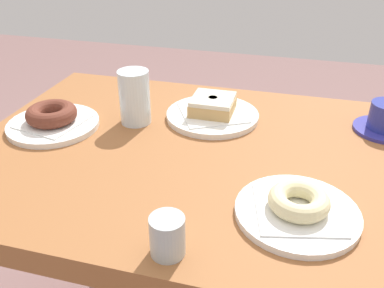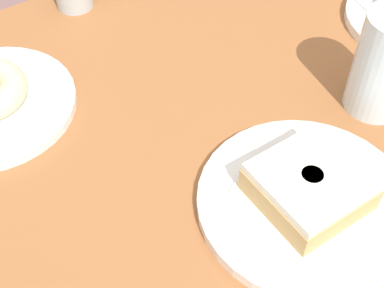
{
  "view_description": "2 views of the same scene",
  "coord_description": "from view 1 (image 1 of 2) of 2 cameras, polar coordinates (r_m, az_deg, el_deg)",
  "views": [
    {
      "loc": [
        -0.13,
        0.73,
        1.18
      ],
      "look_at": [
        0.06,
        0.02,
        0.76
      ],
      "focal_mm": 38.65,
      "sensor_mm": 36.0,
      "label": 1
    },
    {
      "loc": [
        -0.22,
        -0.36,
        1.2
      ],
      "look_at": [
        -0.0,
        -0.04,
        0.76
      ],
      "focal_mm": 51.11,
      "sensor_mm": 36.0,
      "label": 2
    }
  ],
  "objects": [
    {
      "name": "table",
      "position": [
        0.9,
        4.22,
        -5.01
      ],
      "size": [
        1.09,
        0.71,
        0.73
      ],
      "color": "#965C32",
      "rests_on": "ground_plane"
    },
    {
      "name": "plate_sugar_ring",
      "position": [
        0.71,
        14.28,
        -9.16
      ],
      "size": [
        0.21,
        0.21,
        0.01
      ],
      "primitive_type": "cylinder",
      "color": "white",
      "rests_on": "table"
    },
    {
      "name": "napkin_sugar_ring",
      "position": [
        0.71,
        14.35,
        -8.68
      ],
      "size": [
        0.16,
        0.16,
        0.0
      ],
      "primitive_type": "cube",
      "rotation": [
        0.0,
        0.0,
        0.23
      ],
      "color": "white",
      "rests_on": "plate_sugar_ring"
    },
    {
      "name": "donut_sugar_ring",
      "position": [
        0.7,
        14.53,
        -7.58
      ],
      "size": [
        0.1,
        0.1,
        0.03
      ],
      "primitive_type": "torus",
      "color": "beige",
      "rests_on": "napkin_sugar_ring"
    },
    {
      "name": "plate_glazed_square",
      "position": [
        1.01,
        2.84,
        3.96
      ],
      "size": [
        0.22,
        0.22,
        0.01
      ],
      "primitive_type": "cylinder",
      "color": "white",
      "rests_on": "table"
    },
    {
      "name": "napkin_glazed_square",
      "position": [
        1.0,
        2.85,
        4.39
      ],
      "size": [
        0.2,
        0.2,
        0.0
      ],
      "primitive_type": "cube",
      "rotation": [
        0.0,
        0.0,
        0.49
      ],
      "color": "white",
      "rests_on": "plate_glazed_square"
    },
    {
      "name": "donut_glazed_square",
      "position": [
        0.99,
        2.88,
        5.46
      ],
      "size": [
        0.1,
        0.1,
        0.04
      ],
      "color": "tan",
      "rests_on": "napkin_glazed_square"
    },
    {
      "name": "plate_chocolate_ring",
      "position": [
        1.01,
        -18.57,
        2.56
      ],
      "size": [
        0.21,
        0.21,
        0.01
      ],
      "primitive_type": "cylinder",
      "color": "white",
      "rests_on": "table"
    },
    {
      "name": "napkin_chocolate_ring",
      "position": [
        1.01,
        -18.64,
        2.97
      ],
      "size": [
        0.16,
        0.16,
        0.0
      ],
      "primitive_type": "cube",
      "rotation": [
        0.0,
        0.0,
        -0.2
      ],
      "color": "white",
      "rests_on": "plate_chocolate_ring"
    },
    {
      "name": "donut_chocolate_ring",
      "position": [
        1.0,
        -18.82,
        3.97
      ],
      "size": [
        0.12,
        0.12,
        0.04
      ],
      "primitive_type": "torus",
      "color": "brown",
      "rests_on": "napkin_chocolate_ring"
    },
    {
      "name": "water_glass",
      "position": [
        0.97,
        -7.93,
        6.41
      ],
      "size": [
        0.07,
        0.07,
        0.13
      ],
      "primitive_type": "cylinder",
      "color": "silver",
      "rests_on": "table"
    },
    {
      "name": "sugar_jar",
      "position": [
        0.61,
        -3.42,
        -12.54
      ],
      "size": [
        0.05,
        0.05,
        0.06
      ],
      "primitive_type": "cylinder",
      "color": "#ACB7B7",
      "rests_on": "table"
    }
  ]
}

